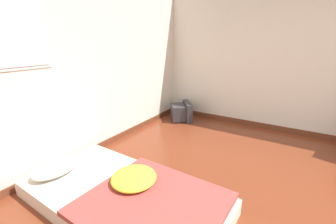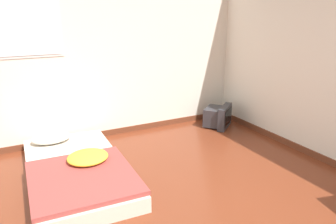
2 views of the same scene
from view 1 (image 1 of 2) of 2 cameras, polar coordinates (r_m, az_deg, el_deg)
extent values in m
cube|color=silver|center=(3.17, -22.97, 11.20)|extent=(7.37, 0.06, 2.60)
cube|color=brown|center=(3.49, -20.06, -9.64)|extent=(7.37, 0.02, 0.09)
cube|color=white|center=(2.77, -36.91, 20.01)|extent=(0.78, 0.01, 1.06)
cube|color=brown|center=(4.61, 35.14, -5.16)|extent=(0.02, 8.35, 0.09)
cube|color=beige|center=(2.46, -11.67, -20.48)|extent=(1.15, 2.12, 0.17)
ellipsoid|color=silver|center=(2.86, -26.60, -12.53)|extent=(0.53, 0.36, 0.14)
cube|color=#993D38|center=(2.17, -3.89, -22.24)|extent=(1.14, 1.25, 0.05)
ellipsoid|color=yellow|center=(2.40, -8.67, -16.18)|extent=(0.58, 0.56, 0.11)
cube|color=#333338|center=(4.62, 2.60, -0.03)|extent=(0.49, 0.47, 0.30)
cube|color=#333338|center=(4.65, 4.90, 0.24)|extent=(0.47, 0.41, 0.37)
cube|color=black|center=(4.66, 5.63, 0.38)|extent=(0.33, 0.27, 0.27)
camera|label=2|loc=(2.35, 105.62, 3.26)|focal=35.00mm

